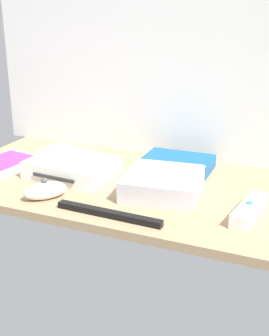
{
  "coord_description": "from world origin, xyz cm",
  "views": [
    {
      "loc": [
        40.65,
        -94.76,
        41.49
      ],
      "look_at": [
        0.0,
        0.0,
        4.0
      ],
      "focal_mm": 47.82,
      "sensor_mm": 36.0,
      "label": 1
    }
  ],
  "objects": [
    {
      "name": "sensor_bar",
      "position": [
        2.43,
        -19.45,
        0.7
      ],
      "size": [
        24.04,
        2.5,
        1.4
      ],
      "primitive_type": "cube",
      "rotation": [
        0.0,
        0.0,
        -0.03
      ],
      "color": "black",
      "rests_on": "ground_plane"
    },
    {
      "name": "remote_nunchuk",
      "position": [
        -14.92,
        -16.77,
        2.04
      ],
      "size": [
        9.98,
        10.36,
        5.1
      ],
      "rotation": [
        0.0,
        0.0,
        -0.74
      ],
      "color": "white",
      "rests_on": "ground_plane"
    },
    {
      "name": "remote_wand",
      "position": [
        29.36,
        -7.9,
        1.51
      ],
      "size": [
        5.62,
        15.16,
        3.4
      ],
      "rotation": [
        0.0,
        0.0,
        -0.14
      ],
      "color": "white",
      "rests_on": "ground_plane"
    },
    {
      "name": "game_case",
      "position": [
        -38.08,
        -2.83,
        0.76
      ],
      "size": [
        16.4,
        20.89,
        1.56
      ],
      "rotation": [
        0.0,
        0.0,
        -0.16
      ],
      "color": "white",
      "rests_on": "ground_plane"
    },
    {
      "name": "ground_plane",
      "position": [
        0.0,
        0.0,
        -1.0
      ],
      "size": [
        100.0,
        48.0,
        2.0
      ],
      "primitive_type": "cube",
      "color": "#9E7F5B",
      "rests_on": "ground"
    },
    {
      "name": "network_router",
      "position": [
        6.72,
        14.0,
        1.7
      ],
      "size": [
        18.14,
        12.55,
        3.4
      ],
      "rotation": [
        0.0,
        0.0,
        0.01
      ],
      "color": "#145193",
      "rests_on": "ground_plane"
    },
    {
      "name": "mini_computer",
      "position": [
        8.77,
        -3.69,
        2.64
      ],
      "size": [
        18.84,
        18.84,
        5.3
      ],
      "rotation": [
        0.0,
        0.0,
        0.12
      ],
      "color": "silver",
      "rests_on": "ground_plane"
    },
    {
      "name": "game_console",
      "position": [
        -16.86,
        -1.42,
        2.2
      ],
      "size": [
        21.95,
        17.49,
        4.4
      ],
      "rotation": [
        0.0,
        0.0,
        -0.06
      ],
      "color": "white",
      "rests_on": "ground_plane"
    },
    {
      "name": "back_wall",
      "position": [
        0.0,
        24.6,
        32.0
      ],
      "size": [
        110.0,
        1.2,
        64.0
      ],
      "primitive_type": "cube",
      "color": "silver",
      "rests_on": "ground"
    },
    {
      "name": "remote_classic_pad",
      "position": [
        -18.37,
        -1.02,
        5.41
      ],
      "size": [
        16.02,
        11.59,
        2.4
      ],
      "rotation": [
        0.0,
        0.0,
        -0.27
      ],
      "color": "white",
      "rests_on": "game_console"
    }
  ]
}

